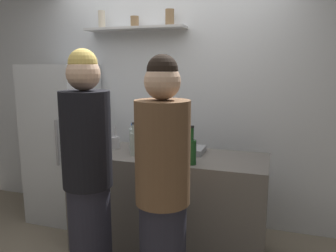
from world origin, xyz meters
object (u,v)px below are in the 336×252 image
Objects in this scene: wine_bottle_dark_glass at (86,136)px; refrigerator at (64,142)px; person_blonde at (88,179)px; water_bottle_plastic at (135,139)px; baking_pan at (185,150)px; wine_bottle_green_glass at (192,151)px; utensil_holder at (115,142)px; wine_bottle_pale_glass at (134,143)px; wine_bottle_amber_glass at (81,139)px; person_brown_jacket at (163,195)px.

refrigerator is at bearing 145.00° from wine_bottle_dark_glass.
water_bottle_plastic is at bearing -10.19° from person_blonde.
baking_pan is at bearing 9.10° from wine_bottle_dark_glass.
wine_bottle_dark_glass is (-1.06, 0.19, 0.01)m from wine_bottle_green_glass.
utensil_holder is 0.28m from wine_bottle_dark_glass.
wine_bottle_pale_glass is at bearing -23.01° from refrigerator.
refrigerator is 5.09× the size of wine_bottle_amber_glass.
wine_bottle_amber_glass is (-1.01, 0.04, 0.01)m from wine_bottle_green_glass.
baking_pan is 0.46m from water_bottle_plastic.
wine_bottle_dark_glass is 0.84m from person_blonde.
wine_bottle_green_glass is at bearing -10.15° from wine_bottle_dark_glass.
wine_bottle_green_glass reaches higher than baking_pan.
wine_bottle_green_glass is 0.59m from person_brown_jacket.
refrigerator is 0.77m from wine_bottle_amber_glass.
refrigerator is 1.44m from baking_pan.
wine_bottle_amber_glass reaches higher than wine_bottle_pale_glass.
person_brown_jacket reaches higher than wine_bottle_dark_glass.
wine_bottle_amber_glass is at bearing -42.31° from refrigerator.
wine_bottle_amber_glass is at bearing 70.46° from person_brown_jacket.
refrigerator reaches higher than wine_bottle_amber_glass.
baking_pan is 1.34× the size of water_bottle_plastic.
person_brown_jacket reaches higher than wine_bottle_amber_glass.
baking_pan is 0.93m from wine_bottle_dark_glass.
utensil_holder is 0.13× the size of person_brown_jacket.
baking_pan is at bearing 19.03° from wine_bottle_amber_glass.
baking_pan is 0.19× the size of person_blonde.
person_blonde is at bearing -57.34° from wine_bottle_dark_glass.
wine_bottle_pale_glass is 0.16× the size of person_blonde.
wine_bottle_pale_glass is at bearing -15.33° from person_blonde.
wine_bottle_green_glass is 1.21× the size of water_bottle_plastic.
person_brown_jacket reaches higher than refrigerator.
person_blonde reaches higher than utensil_holder.
wine_bottle_amber_glass is 1.15m from person_brown_jacket.
wine_bottle_amber_glass is at bearing 177.85° from wine_bottle_green_glass.
refrigerator reaches higher than wine_bottle_green_glass.
person_brown_jacket is (1.52, -1.11, 0.02)m from refrigerator.
baking_pan is 1.11× the size of wine_bottle_green_glass.
baking_pan is 0.97m from person_blonde.
wine_bottle_amber_glass is 1.29× the size of water_bottle_plastic.
wine_bottle_dark_glass is at bearing -174.03° from water_bottle_plastic.
wine_bottle_amber_glass is at bearing -131.51° from utensil_holder.
wine_bottle_dark_glass is (-0.91, -0.15, 0.10)m from baking_pan.
wine_bottle_dark_glass is at bearing -162.56° from utensil_holder.
person_blonde reaches higher than water_bottle_plastic.
baking_pan is 0.66m from utensil_holder.
water_bottle_plastic is 0.76m from person_blonde.
water_bottle_plastic is at bearing -17.28° from refrigerator.
utensil_holder is at bearing 161.44° from wine_bottle_green_glass.
person_blonde is (-0.08, -0.62, -0.12)m from wine_bottle_pale_glass.
wine_bottle_amber_glass is 0.19× the size of person_brown_jacket.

